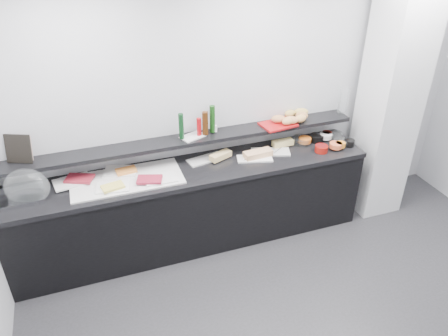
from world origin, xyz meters
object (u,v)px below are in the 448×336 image
object	(u,v)px
sandwich_plate_mid	(255,159)
framed_print	(18,149)
cloche_base	(15,198)
condiment_tray	(193,136)
bread_tray	(278,124)
carafe	(343,101)

from	to	relation	value
sandwich_plate_mid	framed_print	bearing A→B (deg)	-171.74
cloche_base	framed_print	size ratio (longest dim) A/B	1.86
framed_print	condiment_tray	bearing A→B (deg)	21.37
framed_print	bread_tray	bearing A→B (deg)	21.13
sandwich_plate_mid	bread_tray	xyz separation A→B (m)	(0.33, 0.17, 0.25)
framed_print	carafe	world-z (taller)	carafe
sandwich_plate_mid	bread_tray	size ratio (longest dim) A/B	1.01
condiment_tray	carafe	size ratio (longest dim) A/B	0.80
condiment_tray	carafe	distance (m)	1.70
carafe	cloche_base	bearing A→B (deg)	-177.29
cloche_base	condiment_tray	world-z (taller)	condiment_tray
condiment_tray	bread_tray	distance (m)	0.91
carafe	bread_tray	bearing A→B (deg)	-177.52
condiment_tray	carafe	bearing A→B (deg)	-22.05
framed_print	carafe	xyz separation A→B (m)	(3.28, -0.05, 0.02)
cloche_base	bread_tray	bearing A→B (deg)	-0.35
condiment_tray	framed_print	bearing A→B (deg)	156.35
condiment_tray	carafe	world-z (taller)	carafe
cloche_base	sandwich_plate_mid	size ratio (longest dim) A/B	1.36
cloche_base	bread_tray	size ratio (longest dim) A/B	1.37
carafe	sandwich_plate_mid	bearing A→B (deg)	-169.45
framed_print	carafe	size ratio (longest dim) A/B	0.87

